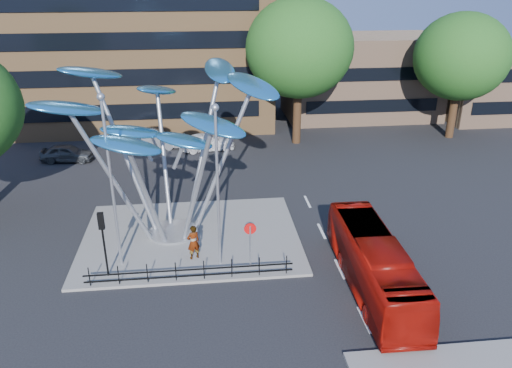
{
  "coord_description": "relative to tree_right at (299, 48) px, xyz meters",
  "views": [
    {
      "loc": [
        -0.1,
        -18.83,
        13.95
      ],
      "look_at": [
        2.45,
        4.0,
        4.03
      ],
      "focal_mm": 35.0,
      "sensor_mm": 36.0,
      "label": 1
    }
  ],
  "objects": [
    {
      "name": "traffic_light_island",
      "position": [
        -13.0,
        -19.5,
        -5.42
      ],
      "size": [
        0.28,
        0.18,
        3.42
      ],
      "color": "black",
      "rests_on": "traffic_island"
    },
    {
      "name": "leaf_sculpture",
      "position": [
        -10.07,
        -15.32,
        -1.16
      ],
      "size": [
        12.72,
        9.54,
        9.51
      ],
      "color": "#9EA0A5",
      "rests_on": "traffic_island"
    },
    {
      "name": "pedestrian",
      "position": [
        -8.82,
        -18.36,
        -6.95
      ],
      "size": [
        0.81,
        0.69,
        1.88
      ],
      "primitive_type": "imported",
      "rotation": [
        0.0,
        0.0,
        3.57
      ],
      "color": "gray",
      "rests_on": "traffic_island"
    },
    {
      "name": "no_entry_sign_island",
      "position": [
        -6.0,
        -19.48,
        -6.22
      ],
      "size": [
        0.6,
        0.1,
        2.45
      ],
      "color": "#9EA0A5",
      "rests_on": "traffic_island"
    },
    {
      "name": "low_building_far",
      "position": [
        22.0,
        6.0,
        -4.54
      ],
      "size": [
        12.0,
        8.0,
        7.0
      ],
      "primitive_type": "cube",
      "color": "tan",
      "rests_on": "ground"
    },
    {
      "name": "parked_car_left",
      "position": [
        -18.75,
        -2.57,
        -7.35
      ],
      "size": [
        4.13,
        1.91,
        1.37
      ],
      "primitive_type": "imported",
      "rotation": [
        0.0,
        0.0,
        1.5
      ],
      "color": "#404448",
      "rests_on": "ground"
    },
    {
      "name": "traffic_island",
      "position": [
        -9.0,
        -16.0,
        -7.96
      ],
      "size": [
        12.0,
        9.0,
        0.15
      ],
      "primitive_type": "cube",
      "color": "slate",
      "rests_on": "ground"
    },
    {
      "name": "parked_car_right",
      "position": [
        -7.78,
        -1.06,
        -7.37
      ],
      "size": [
        4.86,
        2.63,
        1.34
      ],
      "primitive_type": "imported",
      "rotation": [
        0.0,
        0.0,
        1.74
      ],
      "color": "white",
      "rests_on": "ground"
    },
    {
      "name": "street_lamp_left",
      "position": [
        -12.5,
        -18.5,
        -2.68
      ],
      "size": [
        0.36,
        0.36,
        8.8
      ],
      "color": "#9EA0A5",
      "rests_on": "traffic_island"
    },
    {
      "name": "pedestrian_railing_front",
      "position": [
        -9.0,
        -20.3,
        -7.48
      ],
      "size": [
        10.0,
        0.06,
        1.0
      ],
      "color": "black",
      "rests_on": "traffic_island"
    },
    {
      "name": "ground",
      "position": [
        -8.0,
        -22.0,
        -8.04
      ],
      "size": [
        120.0,
        120.0,
        0.0
      ],
      "primitive_type": "plane",
      "color": "black",
      "rests_on": "ground"
    },
    {
      "name": "low_building_near",
      "position": [
        8.0,
        8.0,
        -4.04
      ],
      "size": [
        15.0,
        8.0,
        8.0
      ],
      "primitive_type": "cube",
      "color": "tan",
      "rests_on": "ground"
    },
    {
      "name": "tree_right",
      "position": [
        0.0,
        0.0,
        0.0
      ],
      "size": [
        8.8,
        8.8,
        12.11
      ],
      "color": "black",
      "rests_on": "ground"
    },
    {
      "name": "tree_far",
      "position": [
        14.0,
        0.0,
        -0.93
      ],
      "size": [
        8.0,
        8.0,
        10.81
      ],
      "color": "black",
      "rests_on": "ground"
    },
    {
      "name": "parked_car_mid",
      "position": [
        -12.28,
        -0.09,
        -7.25
      ],
      "size": [
        4.81,
        1.83,
        1.57
      ],
      "primitive_type": "imported",
      "rotation": [
        0.0,
        0.0,
        1.54
      ],
      "color": "#ABAFB2",
      "rests_on": "ground"
    },
    {
      "name": "red_bus",
      "position": [
        -0.42,
        -21.7,
        -6.72
      ],
      "size": [
        2.37,
        9.49,
        2.63
      ],
      "primitive_type": "imported",
      "rotation": [
        0.0,
        0.0,
        -0.02
      ],
      "color": "#940D06",
      "rests_on": "ground"
    },
    {
      "name": "street_lamp_right",
      "position": [
        -7.5,
        -19.0,
        -2.94
      ],
      "size": [
        0.36,
        0.36,
        8.3
      ],
      "color": "#9EA0A5",
      "rests_on": "traffic_island"
    }
  ]
}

